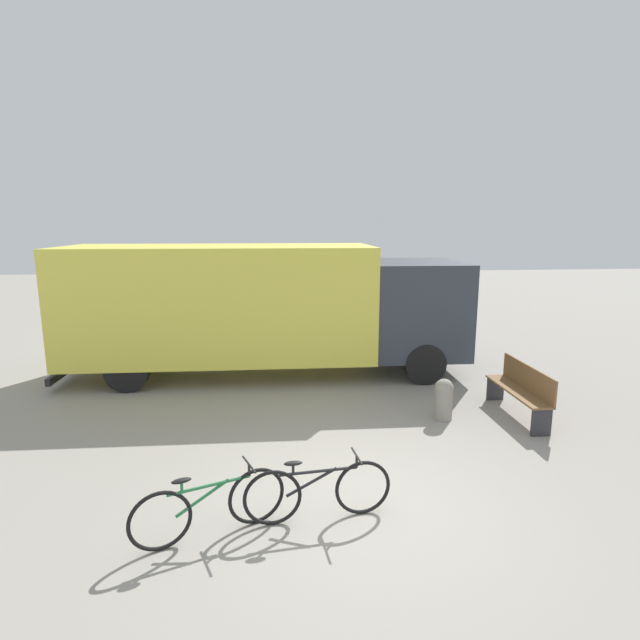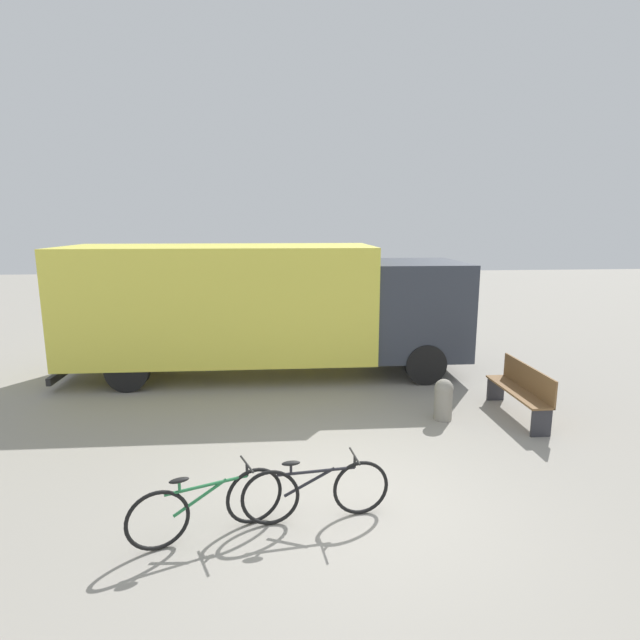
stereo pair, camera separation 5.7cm
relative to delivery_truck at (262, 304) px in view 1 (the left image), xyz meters
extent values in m
plane|color=gray|center=(1.28, -5.75, -1.66)|extent=(60.00, 60.00, 0.00)
cube|color=#EAE04C|center=(-0.92, 0.02, 0.06)|extent=(6.88, 2.62, 2.54)
cube|color=#333842|center=(3.58, -0.06, -0.13)|extent=(2.19, 2.44, 2.16)
cube|color=black|center=(-4.39, 0.07, -1.41)|extent=(0.14, 2.38, 0.16)
cylinder|color=black|center=(3.59, 1.03, -1.21)|extent=(0.91, 0.29, 0.90)
cylinder|color=black|center=(3.56, -1.15, -1.21)|extent=(0.91, 0.29, 0.90)
cylinder|color=black|center=(-2.78, 1.14, -1.21)|extent=(0.91, 0.29, 0.90)
cylinder|color=black|center=(-2.82, -1.05, -1.21)|extent=(0.91, 0.29, 0.90)
cube|color=brown|center=(4.66, -3.17, -1.17)|extent=(0.40, 1.84, 0.04)
cube|color=brown|center=(4.84, -3.17, -0.94)|extent=(0.04, 1.84, 0.49)
cube|color=#2D2D33|center=(4.66, -4.04, -1.42)|extent=(0.34, 0.05, 0.47)
cube|color=#2D2D33|center=(4.66, -2.30, -1.42)|extent=(0.34, 0.05, 0.47)
torus|color=black|center=(-1.01, -6.45, -1.31)|extent=(0.66, 0.30, 0.69)
torus|color=black|center=(0.01, -6.04, -1.31)|extent=(0.66, 0.30, 0.69)
cylinder|color=#26723F|center=(-0.50, -6.25, -1.04)|extent=(0.88, 0.38, 0.04)
cylinder|color=#26723F|center=(-0.58, -6.28, -1.17)|extent=(0.59, 0.26, 0.32)
cylinder|color=#26723F|center=(-0.78, -6.36, -0.98)|extent=(0.03, 0.03, 0.11)
ellipsoid|color=black|center=(-0.78, -6.36, -0.90)|extent=(0.24, 0.16, 0.05)
cylinder|color=black|center=(-0.06, -6.07, -0.96)|extent=(0.03, 0.03, 0.15)
cylinder|color=black|center=(-0.06, -6.07, -0.89)|extent=(0.18, 0.42, 0.02)
torus|color=black|center=(0.20, -6.11, -1.31)|extent=(0.69, 0.12, 0.69)
torus|color=black|center=(1.29, -5.98, -1.31)|extent=(0.69, 0.12, 0.69)
cylinder|color=black|center=(0.74, -6.04, -1.04)|extent=(0.93, 0.14, 0.04)
cylinder|color=black|center=(0.66, -6.05, -1.17)|extent=(0.62, 0.11, 0.32)
cylinder|color=black|center=(0.44, -6.08, -0.98)|extent=(0.03, 0.03, 0.11)
ellipsoid|color=black|center=(0.44, -6.08, -0.90)|extent=(0.23, 0.11, 0.05)
cylinder|color=black|center=(1.21, -5.99, -0.96)|extent=(0.03, 0.03, 0.15)
cylinder|color=black|center=(1.21, -5.99, -0.89)|extent=(0.07, 0.44, 0.02)
cylinder|color=gray|center=(3.28, -3.17, -1.37)|extent=(0.32, 0.32, 0.59)
sphere|color=gray|center=(3.28, -3.17, -1.07)|extent=(0.34, 0.34, 0.34)
camera|label=1|loc=(0.23, -11.44, 1.85)|focal=28.00mm
camera|label=2|loc=(0.29, -11.45, 1.85)|focal=28.00mm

